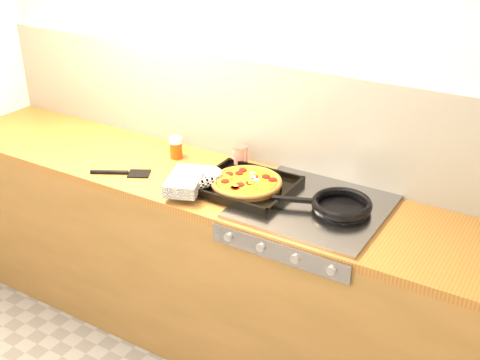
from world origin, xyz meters
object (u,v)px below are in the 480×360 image
Objects in this scene: pizza_on_tray at (230,182)px; juice_glass at (176,148)px; tomato_can at (240,157)px; frying_pan at (340,205)px.

juice_glass reaches higher than pizza_on_tray.
tomato_can reaches higher than juice_glass.
pizza_on_tray is at bearing -172.65° from frying_pan.
juice_glass is (-0.33, -0.07, -0.00)m from tomato_can.
tomato_can is at bearing 163.83° from frying_pan.
frying_pan is 0.93m from juice_glass.
juice_glass reaches higher than frying_pan.
pizza_on_tray is 0.25m from tomato_can.
juice_glass is (-0.42, 0.17, 0.01)m from pizza_on_tray.
tomato_can reaches higher than frying_pan.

